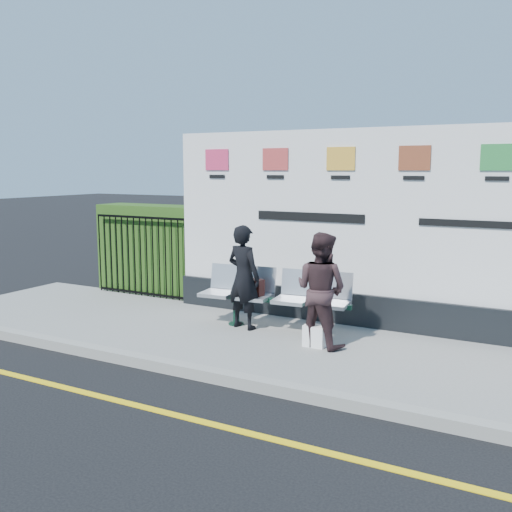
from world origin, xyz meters
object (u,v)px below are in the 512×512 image
Objects in this scene: billboard at (412,245)px; woman_right at (321,290)px; woman_left at (244,277)px; bench at (272,313)px.

billboard is 5.12× the size of woman_right.
billboard is at bearing -144.20° from woman_left.
billboard is 5.08× the size of woman_left.
woman_left is (-2.25, -1.03, -0.51)m from billboard.
bench is 0.69m from woman_left.
bench is 1.48× the size of woman_right.
woman_left reaches higher than woman_right.
bench is 1.47× the size of woman_left.
woman_left is at bearing -155.52° from billboard.
billboard reaches higher than woman_left.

